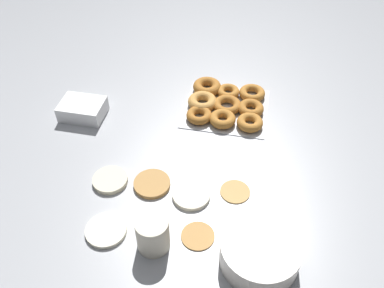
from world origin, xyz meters
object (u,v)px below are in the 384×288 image
batter_bowl (260,253)px  paper_cup (153,234)px  pancake_0 (110,180)px  donut_tray (225,104)px  container_stack (83,109)px  pancake_3 (152,184)px  pancake_4 (191,195)px  pancake_5 (235,191)px  pancake_2 (106,230)px  pancake_1 (198,236)px

batter_bowl → paper_cup: bearing=1.9°
pancake_0 → donut_tray: 0.51m
donut_tray → container_stack: (0.49, 0.14, 0.01)m
pancake_0 → pancake_3: bearing=-174.6°
pancake_0 → paper_cup: bearing=135.5°
pancake_4 → container_stack: size_ratio=0.74×
pancake_0 → pancake_5: size_ratio=1.19×
pancake_0 → pancake_3: (-0.13, -0.01, -0.00)m
pancake_0 → paper_cup: size_ratio=1.03×
pancake_4 → batter_bowl: 0.28m
pancake_4 → container_stack: bearing=-32.1°
pancake_0 → container_stack: size_ratio=0.70×
pancake_5 → batter_bowl: (-0.09, 0.21, 0.03)m
pancake_4 → batter_bowl: (-0.21, 0.17, 0.03)m
container_stack → paper_cup: paper_cup is taller
container_stack → pancake_0: bearing=125.6°
pancake_3 → pancake_4: same height
pancake_5 → batter_bowl: batter_bowl is taller
pancake_4 → donut_tray: 0.43m
pancake_0 → pancake_2: size_ratio=0.94×
pancake_0 → container_stack: (0.20, -0.28, 0.02)m
pancake_0 → paper_cup: (-0.19, 0.19, 0.04)m
pancake_3 → pancake_5: 0.25m
pancake_1 → pancake_5: 0.19m
pancake_2 → container_stack: 0.52m
pancake_0 → pancake_5: pancake_0 is taller
pancake_1 → pancake_2: (0.25, 0.03, 0.00)m
paper_cup → pancake_2: bearing=-5.7°
batter_bowl → pancake_2: bearing=-0.6°
container_stack → batter_bowl: bearing=145.7°
pancake_5 → pancake_0: bearing=5.4°
pancake_0 → container_stack: bearing=-54.4°
pancake_0 → pancake_2: 0.18m
pancake_3 → batter_bowl: (-0.34, 0.19, 0.03)m
pancake_0 → pancake_5: 0.38m
pancake_3 → pancake_4: (-0.13, 0.02, 0.00)m
pancake_3 → pancake_5: (-0.25, -0.02, -0.00)m
batter_bowl → container_stack: size_ratio=1.34×
donut_tray → pancake_3: bearing=68.4°
pancake_0 → pancake_3: size_ratio=0.96×
pancake_1 → pancake_3: 0.23m
pancake_3 → donut_tray: size_ratio=0.37×
pancake_4 → batter_bowl: batter_bowl is taller
donut_tray → container_stack: 0.51m
donut_tray → batter_bowl: 0.63m
pancake_4 → pancake_1: bearing=108.9°
pancake_1 → paper_cup: (0.11, 0.05, 0.05)m
pancake_2 → pancake_4: 0.26m
pancake_2 → batter_bowl: 0.42m
pancake_3 → donut_tray: 0.44m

